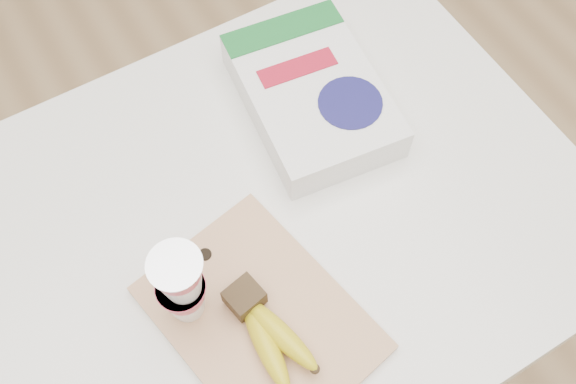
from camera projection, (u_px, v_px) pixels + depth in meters
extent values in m
plane|color=tan|center=(252.00, 368.00, 1.74)|extent=(4.00, 4.00, 0.00)
cube|color=white|center=(242.00, 321.00, 1.36)|extent=(1.15, 0.77, 0.86)
cube|color=tan|center=(260.00, 318.00, 0.91)|extent=(0.29, 0.36, 0.02)
cube|color=#382816|center=(244.00, 297.00, 0.89)|extent=(0.06, 0.05, 0.03)
ellipsoid|color=gold|center=(266.00, 345.00, 0.87)|extent=(0.04, 0.15, 0.04)
ellipsoid|color=gold|center=(280.00, 334.00, 0.87)|extent=(0.06, 0.15, 0.04)
sphere|color=#382816|center=(315.00, 369.00, 0.85)|extent=(0.01, 0.01, 0.01)
cylinder|color=silver|center=(174.00, 264.00, 0.77)|extent=(0.07, 0.07, 0.00)
cube|color=white|center=(312.00, 95.00, 1.06)|extent=(0.24, 0.33, 0.07)
cube|color=#166529|center=(282.00, 29.00, 1.09)|extent=(0.21, 0.08, 0.00)
cylinder|color=#171551|center=(350.00, 103.00, 1.01)|extent=(0.12, 0.12, 0.00)
cube|color=#A41228|center=(297.00, 68.00, 1.05)|extent=(0.13, 0.05, 0.00)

